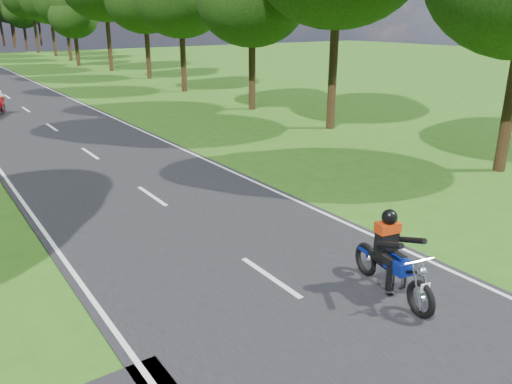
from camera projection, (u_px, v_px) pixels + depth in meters
ground at (338, 324)px, 8.75m from camera, size 160.00×160.00×0.00m
rider_near_blue at (394, 254)px, 9.41m from camera, size 1.07×2.10×1.67m
rider_far_red at (0, 103)px, 27.11m from camera, size 1.04×1.69×1.34m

